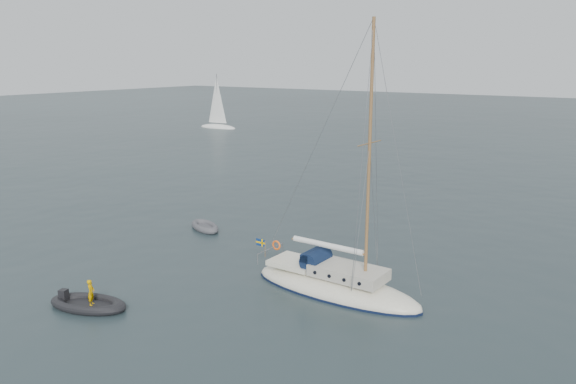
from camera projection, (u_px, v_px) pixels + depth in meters
The scene contains 5 objects.
ground at pixel (328, 273), 27.20m from camera, with size 300.00×300.00×0.00m, color black.
sailboat at pixel (336, 272), 24.83m from camera, with size 8.61×2.58×12.26m.
dinghy at pixel (205, 227), 34.27m from camera, with size 2.81×1.27×0.40m.
rib at pixel (88, 303), 23.38m from camera, with size 3.49×1.59×1.29m.
distant_yacht_a at pixel (217, 104), 84.82m from camera, with size 6.49×3.46×8.60m.
Camera 1 is at (12.77, -22.24, 10.08)m, focal length 35.00 mm.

